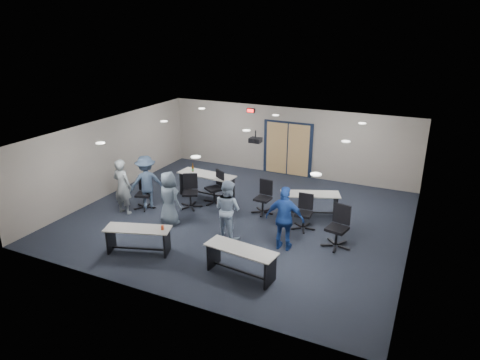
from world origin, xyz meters
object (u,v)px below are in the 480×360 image
at_px(table_front_right, 241,257).
at_px(person_navy, 285,219).
at_px(chair_back_a, 190,192).
at_px(person_plaid, 169,198).
at_px(table_back_left, 207,181).
at_px(chair_back_d, 304,213).
at_px(chair_back_b, 214,188).
at_px(person_gray, 122,187).
at_px(person_back, 146,182).
at_px(chair_loose_left, 144,193).
at_px(table_back_right, 310,201).
at_px(chair_back_c, 263,198).
at_px(chair_loose_right, 337,227).
at_px(table_front_left, 139,236).
at_px(person_lightblue, 228,209).

distance_m(table_front_right, person_navy, 1.78).
relative_size(chair_back_a, person_plaid, 0.67).
relative_size(table_back_left, chair_back_d, 1.99).
xyz_separation_m(chair_back_b, person_gray, (-2.23, -1.91, 0.34)).
xyz_separation_m(chair_back_a, person_back, (-1.26, -0.60, 0.33)).
relative_size(chair_loose_left, person_back, 0.60).
height_order(table_back_right, person_navy, person_navy).
bearing_deg(person_plaid, person_gray, 13.50).
xyz_separation_m(chair_back_a, chair_back_c, (2.31, 0.61, -0.02)).
xyz_separation_m(chair_back_b, chair_loose_right, (4.42, -1.25, 0.03)).
xyz_separation_m(table_front_left, table_front_right, (2.91, 0.14, 0.01)).
xyz_separation_m(chair_back_b, person_navy, (3.18, -1.95, 0.33)).
bearing_deg(person_gray, chair_loose_right, -173.08).
distance_m(chair_back_c, chair_loose_right, 2.90).
distance_m(table_front_left, chair_back_b, 3.75).
distance_m(table_front_right, person_lightblue, 2.06).
height_order(table_front_right, chair_loose_right, chair_loose_right).
bearing_deg(table_front_right, person_lightblue, 131.95).
relative_size(chair_back_d, chair_loose_right, 0.90).
height_order(table_front_left, chair_back_a, chair_back_a).
relative_size(table_back_right, person_gray, 1.07).
distance_m(table_front_left, table_front_right, 2.91).
relative_size(chair_back_c, person_back, 0.60).
bearing_deg(person_lightblue, chair_back_d, -125.75).
relative_size(table_back_right, person_lightblue, 1.13).
xyz_separation_m(table_back_left, chair_back_b, (0.52, -0.41, -0.02)).
bearing_deg(person_back, table_back_right, 154.33).
bearing_deg(chair_back_a, chair_back_b, 24.46).
bearing_deg(person_navy, table_back_right, -93.57).
relative_size(chair_back_d, chair_loose_left, 0.99).
bearing_deg(table_back_right, chair_back_c, 176.16).
height_order(person_plaid, person_lightblue, person_lightblue).
height_order(table_front_right, chair_back_c, chair_back_c).
xyz_separation_m(table_back_left, person_plaid, (0.06, -2.36, 0.25)).
height_order(table_back_left, chair_back_b, table_back_left).
height_order(chair_back_c, chair_back_d, chair_back_c).
bearing_deg(chair_back_a, table_front_left, -111.67).
relative_size(table_front_left, chair_loose_left, 1.71).
bearing_deg(table_front_right, person_plaid, 158.61).
bearing_deg(table_back_right, chair_back_d, -105.58).
distance_m(chair_back_a, person_navy, 3.93).
bearing_deg(person_lightblue, table_back_right, -108.57).
relative_size(chair_back_d, person_back, 0.59).
bearing_deg(table_front_right, table_back_left, 134.87).
relative_size(chair_back_b, chair_back_d, 1.07).
distance_m(chair_back_d, chair_loose_right, 1.31).
height_order(chair_back_a, chair_back_d, chair_back_a).
relative_size(chair_back_d, person_lightblue, 0.62).
height_order(chair_back_a, chair_loose_right, chair_loose_right).
relative_size(chair_back_b, person_lightblue, 0.66).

